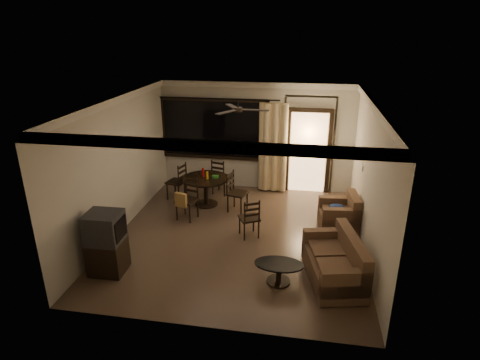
% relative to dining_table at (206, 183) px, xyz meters
% --- Properties ---
extents(ground, '(5.50, 5.50, 0.00)m').
position_rel_dining_table_xyz_m(ground, '(1.04, -1.43, -0.55)').
color(ground, '#7F6651').
rests_on(ground, ground).
extents(room_shell, '(5.50, 6.70, 5.50)m').
position_rel_dining_table_xyz_m(room_shell, '(1.63, 0.35, 1.28)').
color(room_shell, beige).
rests_on(room_shell, ground).
extents(dining_table, '(1.11, 1.11, 0.92)m').
position_rel_dining_table_xyz_m(dining_table, '(0.00, 0.00, 0.00)').
color(dining_table, black).
rests_on(dining_table, ground).
extents(dining_chair_west, '(0.52, 0.52, 0.95)m').
position_rel_dining_table_xyz_m(dining_chair_west, '(-0.81, 0.23, -0.27)').
color(dining_chair_west, black).
rests_on(dining_chair_west, ground).
extents(dining_chair_east, '(0.52, 0.52, 0.95)m').
position_rel_dining_table_xyz_m(dining_chair_east, '(0.80, -0.23, -0.27)').
color(dining_chair_east, black).
rests_on(dining_chair_east, ground).
extents(dining_chair_south, '(0.52, 0.56, 0.95)m').
position_rel_dining_table_xyz_m(dining_chair_south, '(-0.24, -0.83, -0.25)').
color(dining_chair_south, black).
rests_on(dining_chair_south, ground).
extents(dining_chair_north, '(0.52, 0.52, 0.95)m').
position_rel_dining_table_xyz_m(dining_chair_north, '(0.21, 0.76, -0.27)').
color(dining_chair_north, black).
rests_on(dining_chair_north, ground).
extents(tv_cabinet, '(0.62, 0.55, 1.14)m').
position_rel_dining_table_xyz_m(tv_cabinet, '(-1.01, -3.06, 0.02)').
color(tv_cabinet, black).
rests_on(tv_cabinet, ground).
extents(sofa, '(1.09, 1.62, 0.79)m').
position_rel_dining_table_xyz_m(sofa, '(2.95, -2.66, -0.23)').
color(sofa, '#41281E').
rests_on(sofa, ground).
extents(armchair, '(0.85, 0.85, 0.78)m').
position_rel_dining_table_xyz_m(armchair, '(3.13, -0.75, -0.23)').
color(armchair, '#41281E').
rests_on(armchair, ground).
extents(coffee_table, '(0.83, 0.50, 0.37)m').
position_rel_dining_table_xyz_m(coffee_table, '(1.99, -2.89, -0.31)').
color(coffee_table, black).
rests_on(coffee_table, ground).
extents(side_chair, '(0.51, 0.51, 0.86)m').
position_rel_dining_table_xyz_m(side_chair, '(1.26, -1.39, -0.30)').
color(side_chair, black).
rests_on(side_chair, ground).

